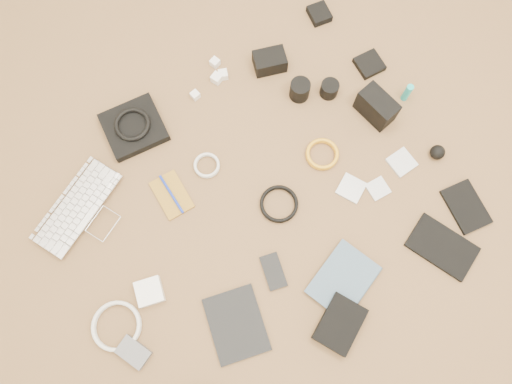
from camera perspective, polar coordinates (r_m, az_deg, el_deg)
laptop at (r=1.71m, az=-18.51°, el=-2.49°), size 0.39×0.33×0.03m
headphone_pouch at (r=1.77m, az=-13.78°, el=7.19°), size 0.22×0.21×0.03m
headphones at (r=1.75m, az=-13.97°, el=7.51°), size 0.16×0.16×0.02m
charger_a at (r=1.79m, az=-6.96°, el=10.93°), size 0.03×0.03×0.03m
charger_b at (r=1.81m, az=-3.78°, el=13.24°), size 0.04×0.04×0.03m
charger_c at (r=1.84m, az=-4.71°, el=14.53°), size 0.04×0.04×0.03m
charger_d at (r=1.81m, az=-4.51°, el=12.83°), size 0.04×0.04×0.03m
dslr_camera at (r=1.82m, az=1.58°, el=14.70°), size 0.13×0.11×0.06m
lens_pouch at (r=1.96m, az=7.25°, el=19.55°), size 0.09×0.09×0.03m
notebook_olive at (r=1.67m, az=-9.60°, el=-0.33°), size 0.11×0.16×0.01m
pen_blue at (r=1.67m, az=-9.65°, el=-0.25°), size 0.02×0.15×0.01m
cable_white_a at (r=1.69m, az=-5.63°, el=2.99°), size 0.12×0.12×0.01m
lens_a at (r=1.76m, az=5.03°, el=11.55°), size 0.09×0.09×0.07m
lens_b at (r=1.79m, az=8.38°, el=11.58°), size 0.07×0.07×0.06m
card_reader at (r=1.88m, az=12.82°, el=14.06°), size 0.10×0.10×0.02m
power_brick at (r=1.62m, az=-12.07°, el=-11.09°), size 0.10×0.10×0.03m
cable_white_b at (r=1.64m, az=-15.60°, el=-14.54°), size 0.20×0.20×0.01m
cable_black at (r=1.64m, az=2.63°, el=-1.42°), size 0.16×0.16×0.01m
cable_yellow at (r=1.71m, az=7.54°, el=4.23°), size 0.15×0.15×0.01m
flash at (r=1.76m, az=13.61°, el=9.45°), size 0.09×0.14×0.10m
lens_cleaner at (r=1.82m, az=16.88°, el=10.82°), size 0.03×0.03×0.08m
battery_charger at (r=1.62m, az=-13.81°, el=-17.35°), size 0.09×0.11×0.03m
tablet at (r=1.59m, az=-2.25°, el=-14.88°), size 0.22×0.25×0.01m
phone at (r=1.60m, az=2.00°, el=-9.06°), size 0.09×0.13×0.01m
filter_case_left at (r=1.69m, az=10.81°, el=0.42°), size 0.11×0.11×0.01m
filter_case_mid at (r=1.71m, az=13.77°, el=0.38°), size 0.07×0.07×0.01m
filter_case_right at (r=1.75m, az=16.31°, el=3.28°), size 0.08×0.08×0.01m
air_blower at (r=1.78m, az=20.03°, el=4.29°), size 0.07×0.07×0.05m
drive_case at (r=1.59m, az=9.57°, el=-14.67°), size 0.19×0.17×0.04m
paperback at (r=1.62m, az=12.22°, el=-11.49°), size 0.24×0.21×0.02m
notebook_black_a at (r=1.72m, az=20.51°, el=-5.90°), size 0.19×0.24×0.01m
notebook_black_b at (r=1.78m, az=22.87°, el=-1.56°), size 0.14×0.18×0.01m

